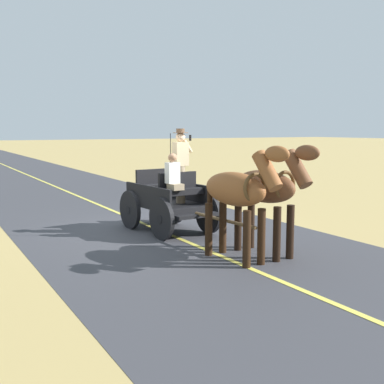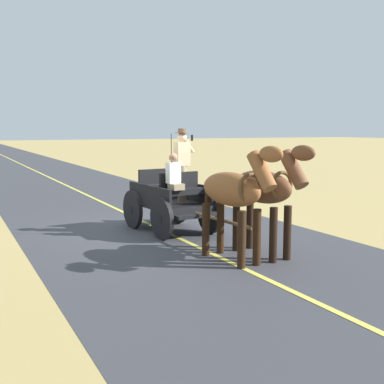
% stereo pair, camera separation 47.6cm
% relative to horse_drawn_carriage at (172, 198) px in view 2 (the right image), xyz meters
% --- Properties ---
extents(ground_plane, '(200.00, 200.00, 0.00)m').
position_rel_horse_drawn_carriage_xyz_m(ground_plane, '(0.19, -0.47, -0.82)').
color(ground_plane, tan).
extents(road_surface, '(6.72, 160.00, 0.01)m').
position_rel_horse_drawn_carriage_xyz_m(road_surface, '(0.19, -0.47, -0.81)').
color(road_surface, '#38383D').
rests_on(road_surface, ground).
extents(road_centre_stripe, '(0.12, 160.00, 0.00)m').
position_rel_horse_drawn_carriage_xyz_m(road_centre_stripe, '(0.19, -0.47, -0.81)').
color(road_centre_stripe, '#DBCC4C').
rests_on(road_centre_stripe, road_surface).
extents(horse_drawn_carriage, '(1.62, 4.52, 2.50)m').
position_rel_horse_drawn_carriage_xyz_m(horse_drawn_carriage, '(0.00, 0.00, 0.00)').
color(horse_drawn_carriage, black).
rests_on(horse_drawn_carriage, ground).
extents(horse_near_side, '(0.75, 2.15, 2.21)m').
position_rel_horse_drawn_carriage_xyz_m(horse_near_side, '(-0.65, 2.98, 0.51)').
color(horse_near_side, brown).
rests_on(horse_near_side, ground).
extents(horse_off_side, '(0.76, 2.15, 2.21)m').
position_rel_horse_drawn_carriage_xyz_m(horse_off_side, '(0.09, 3.05, 0.51)').
color(horse_off_side, brown).
rests_on(horse_off_side, ground).
extents(traffic_cone, '(0.32, 0.32, 0.50)m').
position_rel_horse_drawn_carriage_xyz_m(traffic_cone, '(-2.97, -2.87, -0.57)').
color(traffic_cone, orange).
rests_on(traffic_cone, ground).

